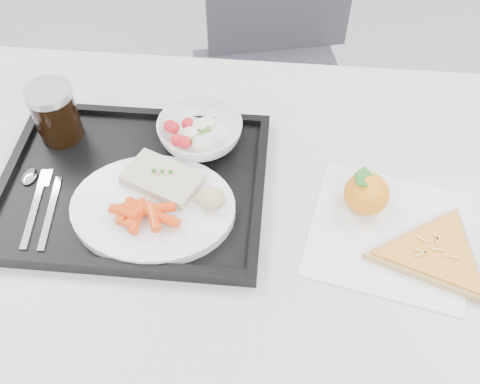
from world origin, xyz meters
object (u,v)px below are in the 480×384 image
at_px(pizza_slice, 435,254).
at_px(chair, 276,51).
at_px(table, 223,231).
at_px(dinner_plate, 153,208).
at_px(salad_bowl, 200,132).
at_px(tangerine, 367,193).
at_px(cola_glass, 55,112).
at_px(tray, 134,185).

bearing_deg(pizza_slice, chair, 109.24).
height_order(table, dinner_plate, dinner_plate).
relative_size(table, salad_bowl, 7.89).
bearing_deg(chair, tangerine, -76.31).
distance_m(salad_bowl, cola_glass, 0.26).
relative_size(chair, dinner_plate, 3.44).
xyz_separation_m(dinner_plate, salad_bowl, (0.06, 0.16, 0.01)).
xyz_separation_m(chair, pizza_slice, (0.28, -0.79, 0.22)).
distance_m(chair, tray, 0.76).
bearing_deg(salad_bowl, tray, -133.52).
height_order(table, tray, tray).
height_order(chair, dinner_plate, chair).
bearing_deg(pizza_slice, tangerine, 138.97).
distance_m(chair, dinner_plate, 0.81).
relative_size(tray, cola_glass, 4.17).
relative_size(tray, pizza_slice, 1.77).
height_order(chair, tray, chair).
xyz_separation_m(tray, salad_bowl, (0.10, 0.11, 0.03)).
xyz_separation_m(table, tangerine, (0.24, 0.03, 0.10)).
bearing_deg(tray, chair, 72.14).
relative_size(salad_bowl, cola_glass, 1.41).
height_order(table, tangerine, tangerine).
relative_size(table, cola_glass, 11.11).
relative_size(table, chair, 1.29).
bearing_deg(salad_bowl, cola_glass, -178.70).
bearing_deg(dinner_plate, tray, 129.56).
height_order(cola_glass, tangerine, cola_glass).
xyz_separation_m(dinner_plate, tangerine, (0.35, 0.05, 0.01)).
height_order(chair, pizza_slice, chair).
bearing_deg(tangerine, cola_glass, 169.04).
bearing_deg(pizza_slice, dinner_plate, 175.05).
distance_m(table, chair, 0.74).
xyz_separation_m(dinner_plate, cola_glass, (-0.20, 0.16, 0.05)).
height_order(tray, salad_bowl, salad_bowl).
relative_size(dinner_plate, salad_bowl, 1.78).
bearing_deg(table, pizza_slice, -10.98).
bearing_deg(table, chair, 84.77).
xyz_separation_m(cola_glass, pizza_slice, (0.65, -0.20, -0.06)).
bearing_deg(chair, salad_bowl, -101.67).
bearing_deg(cola_glass, dinner_plate, -38.29).
xyz_separation_m(table, tray, (-0.16, 0.03, 0.08)).
bearing_deg(dinner_plate, tangerine, 8.66).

